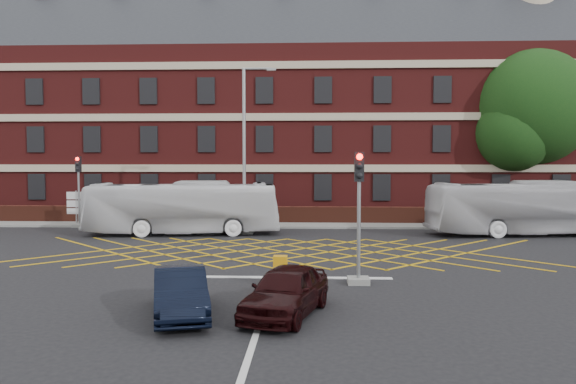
{
  "coord_description": "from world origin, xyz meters",
  "views": [
    {
      "loc": [
        1.29,
        -22.44,
        3.98
      ],
      "look_at": [
        0.24,
        1.5,
        2.66
      ],
      "focal_mm": 35.0,
      "sensor_mm": 36.0,
      "label": 1
    }
  ],
  "objects_px": {
    "bus_left": "(183,208)",
    "street_lamp": "(245,177)",
    "deciduous_tree": "(532,116)",
    "direction_signs": "(76,204)",
    "car_maroon": "(286,291)",
    "traffic_light_near": "(359,230)",
    "bus_right": "(526,208)",
    "utility_cabinet": "(280,271)",
    "car_navy": "(180,293)",
    "traffic_light_far": "(79,198)"
  },
  "relations": [
    {
      "from": "bus_left",
      "to": "street_lamp",
      "type": "height_order",
      "value": "street_lamp"
    },
    {
      "from": "deciduous_tree",
      "to": "street_lamp",
      "type": "xyz_separation_m",
      "value": [
        -18.66,
        -8.61,
        -3.96
      ]
    },
    {
      "from": "direction_signs",
      "to": "car_maroon",
      "type": "bearing_deg",
      "value": -54.39
    },
    {
      "from": "traffic_light_near",
      "to": "bus_left",
      "type": "bearing_deg",
      "value": 125.46
    },
    {
      "from": "street_lamp",
      "to": "car_maroon",
      "type": "bearing_deg",
      "value": -79.62
    },
    {
      "from": "street_lamp",
      "to": "direction_signs",
      "type": "bearing_deg",
      "value": 165.72
    },
    {
      "from": "bus_right",
      "to": "deciduous_tree",
      "type": "bearing_deg",
      "value": -28.24
    },
    {
      "from": "street_lamp",
      "to": "utility_cabinet",
      "type": "distance_m",
      "value": 13.6
    },
    {
      "from": "car_navy",
      "to": "traffic_light_near",
      "type": "bearing_deg",
      "value": 24.04
    },
    {
      "from": "car_maroon",
      "to": "utility_cabinet",
      "type": "bearing_deg",
      "value": 112.11
    },
    {
      "from": "bus_right",
      "to": "deciduous_tree",
      "type": "distance_m",
      "value": 10.92
    },
    {
      "from": "bus_right",
      "to": "traffic_light_near",
      "type": "distance_m",
      "value": 15.97
    },
    {
      "from": "traffic_light_near",
      "to": "direction_signs",
      "type": "relative_size",
      "value": 1.94
    },
    {
      "from": "car_navy",
      "to": "deciduous_tree",
      "type": "height_order",
      "value": "deciduous_tree"
    },
    {
      "from": "bus_right",
      "to": "bus_left",
      "type": "bearing_deg",
      "value": 85.24
    },
    {
      "from": "bus_right",
      "to": "utility_cabinet",
      "type": "bearing_deg",
      "value": 129.9
    },
    {
      "from": "bus_left",
      "to": "deciduous_tree",
      "type": "distance_m",
      "value": 24.5
    },
    {
      "from": "utility_cabinet",
      "to": "car_navy",
      "type": "bearing_deg",
      "value": -124.28
    },
    {
      "from": "bus_left",
      "to": "car_navy",
      "type": "height_order",
      "value": "bus_left"
    },
    {
      "from": "deciduous_tree",
      "to": "direction_signs",
      "type": "xyz_separation_m",
      "value": [
        -29.34,
        -5.89,
        -5.71
      ]
    },
    {
      "from": "car_maroon",
      "to": "traffic_light_near",
      "type": "bearing_deg",
      "value": 76.96
    },
    {
      "from": "car_maroon",
      "to": "direction_signs",
      "type": "bearing_deg",
      "value": 141.96
    },
    {
      "from": "car_navy",
      "to": "street_lamp",
      "type": "bearing_deg",
      "value": 75.53
    },
    {
      "from": "bus_left",
      "to": "traffic_light_near",
      "type": "height_order",
      "value": "traffic_light_near"
    },
    {
      "from": "car_navy",
      "to": "street_lamp",
      "type": "distance_m",
      "value": 16.75
    },
    {
      "from": "bus_right",
      "to": "deciduous_tree",
      "type": "xyz_separation_m",
      "value": [
        3.5,
        8.68,
        5.62
      ]
    },
    {
      "from": "traffic_light_near",
      "to": "street_lamp",
      "type": "height_order",
      "value": "street_lamp"
    },
    {
      "from": "bus_left",
      "to": "traffic_light_far",
      "type": "relative_size",
      "value": 2.44
    },
    {
      "from": "traffic_light_near",
      "to": "utility_cabinet",
      "type": "height_order",
      "value": "traffic_light_near"
    },
    {
      "from": "bus_right",
      "to": "utility_cabinet",
      "type": "relative_size",
      "value": 10.66
    },
    {
      "from": "bus_left",
      "to": "bus_right",
      "type": "xyz_separation_m",
      "value": [
        18.51,
        0.49,
        0.01
      ]
    },
    {
      "from": "direction_signs",
      "to": "utility_cabinet",
      "type": "bearing_deg",
      "value": -49.79
    },
    {
      "from": "direction_signs",
      "to": "traffic_light_far",
      "type": "bearing_deg",
      "value": -36.56
    },
    {
      "from": "car_navy",
      "to": "street_lamp",
      "type": "height_order",
      "value": "street_lamp"
    },
    {
      "from": "traffic_light_far",
      "to": "direction_signs",
      "type": "xyz_separation_m",
      "value": [
        -0.29,
        0.21,
        -0.39
      ]
    },
    {
      "from": "deciduous_tree",
      "to": "street_lamp",
      "type": "bearing_deg",
      "value": -155.22
    },
    {
      "from": "car_maroon",
      "to": "deciduous_tree",
      "type": "bearing_deg",
      "value": 74.3
    },
    {
      "from": "utility_cabinet",
      "to": "car_maroon",
      "type": "bearing_deg",
      "value": -84.24
    },
    {
      "from": "bus_left",
      "to": "bus_right",
      "type": "relative_size",
      "value": 0.99
    },
    {
      "from": "bus_right",
      "to": "car_maroon",
      "type": "xyz_separation_m",
      "value": [
        -12.15,
        -16.33,
        -0.82
      ]
    },
    {
      "from": "car_navy",
      "to": "bus_left",
      "type": "bearing_deg",
      "value": 87.35
    },
    {
      "from": "traffic_light_near",
      "to": "utility_cabinet",
      "type": "relative_size",
      "value": 4.33
    },
    {
      "from": "bus_right",
      "to": "traffic_light_far",
      "type": "distance_m",
      "value": 25.68
    },
    {
      "from": "traffic_light_far",
      "to": "deciduous_tree",
      "type": "bearing_deg",
      "value": 11.87
    },
    {
      "from": "car_navy",
      "to": "car_maroon",
      "type": "bearing_deg",
      "value": -11.98
    },
    {
      "from": "utility_cabinet",
      "to": "direction_signs",
      "type": "bearing_deg",
      "value": 130.21
    },
    {
      "from": "car_navy",
      "to": "deciduous_tree",
      "type": "xyz_separation_m",
      "value": [
        18.36,
        25.17,
        6.48
      ]
    },
    {
      "from": "bus_left",
      "to": "deciduous_tree",
      "type": "bearing_deg",
      "value": -73.4
    },
    {
      "from": "car_navy",
      "to": "traffic_light_far",
      "type": "height_order",
      "value": "traffic_light_far"
    },
    {
      "from": "deciduous_tree",
      "to": "street_lamp",
      "type": "height_order",
      "value": "deciduous_tree"
    }
  ]
}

